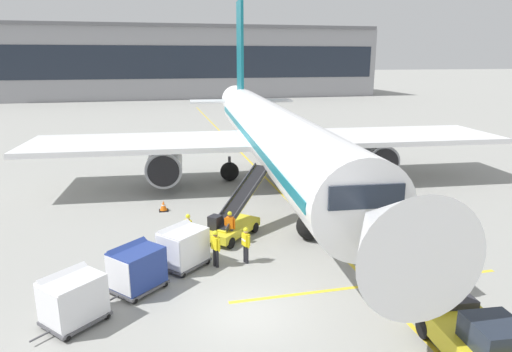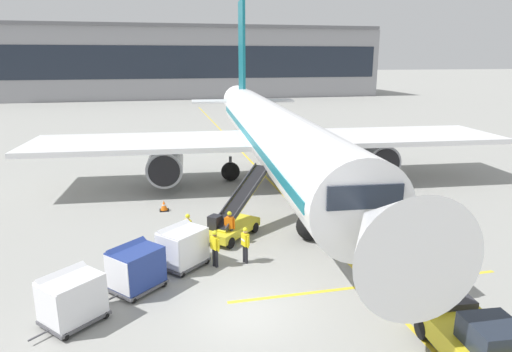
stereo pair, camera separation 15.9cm
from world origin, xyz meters
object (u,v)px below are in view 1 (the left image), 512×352
Objects in this scene: ground_crew_marshaller at (246,243)px; belt_loader at (233,220)px; ground_crew_wingwalker at (216,246)px; safety_cone_engine_keepout at (163,206)px; baggage_cart_second at (136,267)px; pushback_tug at (478,339)px; ground_crew_by_carts at (230,225)px; baggage_cart_third at (72,298)px; parked_airplane at (270,133)px; ground_crew_by_loader at (188,228)px; baggage_cart_lead at (183,246)px.

belt_loader is at bearing 89.60° from ground_crew_marshaller.
ground_crew_wingwalker is 2.71× the size of safety_cone_engine_keepout.
safety_cone_engine_keepout is (1.38, 9.76, -0.69)m from baggage_cart_second.
baggage_cart_second is 0.57× the size of pushback_tug.
belt_loader is 2.65× the size of ground_crew_wingwalker.
baggage_cart_second reaches higher than ground_crew_by_carts.
safety_cone_engine_keepout is at bearing 103.81° from ground_crew_wingwalker.
pushback_tug is at bearing -65.16° from belt_loader.
baggage_cart_second is 1.00× the size of baggage_cart_third.
parked_airplane is 25.97× the size of ground_crew_marshaller.
ground_crew_by_carts is at bearing 40.70° from baggage_cart_third.
ground_crew_by_carts is at bearing 118.39° from pushback_tug.
parked_airplane reaches higher than pushback_tug.
safety_cone_engine_keepout is at bearing 112.69° from ground_crew_marshaller.
belt_loader reaches higher than baggage_cart_second.
ground_crew_marshaller is (-0.02, -3.35, 0.09)m from belt_loader.
ground_crew_marshaller is at bearing -90.40° from belt_loader.
baggage_cart_second is at bearing -122.18° from ground_crew_by_loader.
baggage_cart_third reaches higher than ground_crew_by_carts.
parked_airplane is 11.25m from belt_loader.
baggage_cart_second is (-9.52, -14.65, -2.80)m from parked_airplane.
ground_crew_wingwalker is 8.66m from safety_cone_engine_keepout.
belt_loader is at bearing -54.76° from safety_cone_engine_keepout.
safety_cone_engine_keepout is (-3.49, 4.94, -0.60)m from belt_loader.
belt_loader is at bearing -115.29° from parked_airplane.
ground_crew_wingwalker is at bearing -13.21° from baggage_cart_lead.
baggage_cart_third reaches higher than ground_crew_by_loader.
ground_crew_wingwalker is at bearing 21.87° from baggage_cart_second.
ground_crew_by_loader is at bearing 78.21° from baggage_cart_lead.
parked_airplane reaches higher than belt_loader.
ground_crew_by_loader is 2.68m from ground_crew_wingwalker.
belt_loader is 1.79× the size of baggage_cart_second.
baggage_cart_second is at bearing -98.05° from safety_cone_engine_keepout.
baggage_cart_lead reaches higher than ground_crew_by_loader.
ground_crew_wingwalker reaches higher than safety_cone_engine_keepout.
ground_crew_by_carts and ground_crew_wingwalker have the same top height.
ground_crew_by_loader is at bearing 177.71° from ground_crew_by_carts.
parked_airplane reaches higher than baggage_cart_third.
parked_airplane is 15.22m from baggage_cart_lead.
ground_crew_by_loader is at bearing -158.64° from belt_loader.
baggage_cart_lead is at bearing 41.60° from baggage_cart_third.
ground_crew_wingwalker is (-6.08, -13.27, -2.80)m from parked_airplane.
pushback_tug reaches higher than ground_crew_by_carts.
baggage_cart_lead reaches higher than pushback_tug.
baggage_cart_third is at bearing -136.06° from belt_loader.
baggage_cart_lead is at bearing -101.79° from ground_crew_by_loader.
ground_crew_by_loader is 1.00× the size of ground_crew_wingwalker.
baggage_cart_lead is at bearing -140.81° from ground_crew_by_carts.
pushback_tug is (5.50, -11.88, -0.08)m from belt_loader.
ground_crew_by_loader is at bearing 126.00° from pushback_tug.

